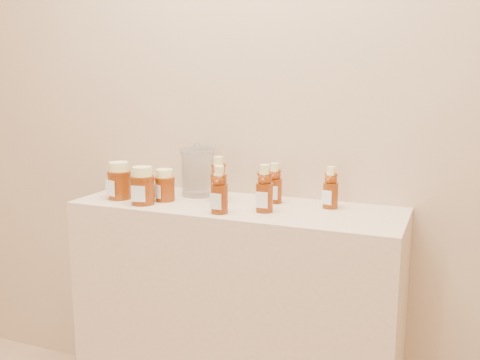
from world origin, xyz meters
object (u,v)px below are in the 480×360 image
at_px(bear_bottle_front_left, 219,187).
at_px(glass_canister, 197,170).
at_px(bear_bottle_back_left, 219,176).
at_px(display_table, 236,320).
at_px(honey_jar_left, 119,181).

height_order(bear_bottle_front_left, glass_canister, glass_canister).
height_order(bear_bottle_back_left, bear_bottle_front_left, bear_bottle_back_left).
bearing_deg(glass_canister, bear_bottle_back_left, -29.24).
relative_size(display_table, glass_canister, 5.91).
distance_m(display_table, glass_canister, 0.60).
bearing_deg(bear_bottle_front_left, bear_bottle_back_left, 116.28).
height_order(display_table, glass_canister, glass_canister).
relative_size(bear_bottle_back_left, honey_jar_left, 1.36).
distance_m(display_table, honey_jar_left, 0.69).
height_order(display_table, bear_bottle_back_left, bear_bottle_back_left).
xyz_separation_m(honey_jar_left, glass_canister, (0.25, 0.17, 0.03)).
relative_size(display_table, honey_jar_left, 8.46).
bearing_deg(glass_canister, bear_bottle_front_left, -48.75).
distance_m(bear_bottle_front_left, honey_jar_left, 0.45).
relative_size(bear_bottle_back_left, bear_bottle_front_left, 1.05).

